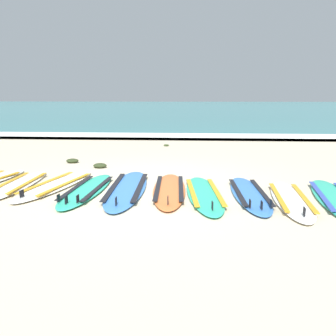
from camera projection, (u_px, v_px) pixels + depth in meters
ground_plane at (145, 188)px, 5.72m from camera, size 80.00×80.00×0.00m
sea at (182, 107)px, 40.88m from camera, size 80.00×60.00×0.10m
wave_foam_strip at (168, 137)px, 12.31m from camera, size 80.00×1.35×0.11m
surfboard_1 at (18, 184)px, 5.84m from camera, size 0.52×2.02×0.18m
surfboard_2 at (56, 185)px, 5.80m from camera, size 1.04×2.25×0.18m
surfboard_3 at (87, 190)px, 5.51m from camera, size 0.65×2.14×0.18m
surfboard_4 at (127, 188)px, 5.59m from camera, size 0.67×2.48×0.18m
surfboard_5 at (169, 189)px, 5.51m from camera, size 0.61×2.16×0.18m
surfboard_6 at (204, 194)px, 5.28m from camera, size 0.71×2.18×0.18m
surfboard_7 at (249, 194)px, 5.28m from camera, size 0.56×2.11×0.18m
surfboard_8 at (291, 199)px, 5.01m from camera, size 0.70×2.10×0.18m
surfboard_9 at (335, 198)px, 5.07m from camera, size 0.90×2.28×0.18m
seaweed_clump_near_shoreline at (100, 166)px, 7.30m from camera, size 0.30×0.24×0.10m
seaweed_clump_mid_sand at (72, 161)px, 7.84m from camera, size 0.29×0.23×0.10m
seaweed_clump_by_the_boards at (166, 145)px, 10.37m from camera, size 0.17×0.14×0.06m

